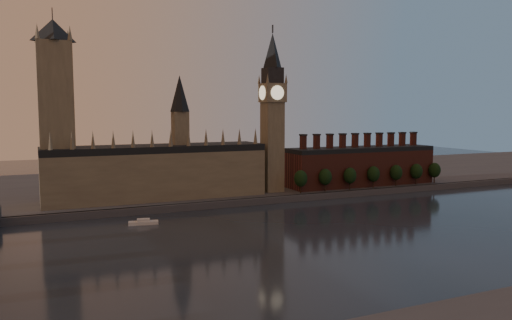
{
  "coord_description": "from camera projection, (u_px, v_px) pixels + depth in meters",
  "views": [
    {
      "loc": [
        -131.66,
        -181.5,
        56.55
      ],
      "look_at": [
        -26.15,
        55.0,
        30.95
      ],
      "focal_mm": 35.0,
      "sensor_mm": 36.0,
      "label": 1
    }
  ],
  "objects": [
    {
      "name": "north_bank",
      "position": [
        222.0,
        182.0,
        385.5
      ],
      "size": [
        900.0,
        182.0,
        4.0
      ],
      "color": "#45454A",
      "rests_on": "ground"
    },
    {
      "name": "embankment_tree_4",
      "position": [
        396.0,
        173.0,
        349.16
      ],
      "size": [
        8.6,
        8.6,
        14.88
      ],
      "color": "black",
      "rests_on": "north_bank"
    },
    {
      "name": "victoria_tower",
      "position": [
        56.0,
        106.0,
        273.94
      ],
      "size": [
        24.0,
        24.0,
        108.0
      ],
      "color": "#7D7359",
      "rests_on": "north_bank"
    },
    {
      "name": "embankment_tree_1",
      "position": [
        325.0,
        177.0,
        325.84
      ],
      "size": [
        8.6,
        8.6,
        14.88
      ],
      "color": "black",
      "rests_on": "north_bank"
    },
    {
      "name": "palace_of_westminster",
      "position": [
        158.0,
        169.0,
        300.08
      ],
      "size": [
        130.0,
        30.3,
        74.0
      ],
      "color": "#7D7359",
      "rests_on": "north_bank"
    },
    {
      "name": "embankment_tree_3",
      "position": [
        373.0,
        174.0,
        340.84
      ],
      "size": [
        8.6,
        8.6,
        14.88
      ],
      "color": "black",
      "rests_on": "north_bank"
    },
    {
      "name": "embankment_tree_6",
      "position": [
        435.0,
        170.0,
        363.01
      ],
      "size": [
        8.6,
        8.6,
        14.88
      ],
      "color": "black",
      "rests_on": "north_bank"
    },
    {
      "name": "ground",
      "position": [
        359.0,
        237.0,
        223.89
      ],
      "size": [
        900.0,
        900.0,
        0.0
      ],
      "primitive_type": "plane",
      "color": "black",
      "rests_on": "ground"
    },
    {
      "name": "chimney_block",
      "position": [
        361.0,
        165.0,
        354.55
      ],
      "size": [
        110.0,
        25.0,
        37.0
      ],
      "color": "brown",
      "rests_on": "north_bank"
    },
    {
      "name": "embankment_tree_5",
      "position": [
        416.0,
        171.0,
        356.38
      ],
      "size": [
        8.6,
        8.6,
        14.88
      ],
      "color": "black",
      "rests_on": "north_bank"
    },
    {
      "name": "embankment_tree_0",
      "position": [
        301.0,
        179.0,
        318.05
      ],
      "size": [
        8.6,
        8.6,
        14.88
      ],
      "color": "black",
      "rests_on": "north_bank"
    },
    {
      "name": "embankment_tree_2",
      "position": [
        350.0,
        176.0,
        332.59
      ],
      "size": [
        8.6,
        8.6,
        14.88
      ],
      "color": "black",
      "rests_on": "north_bank"
    },
    {
      "name": "river_boat",
      "position": [
        143.0,
        222.0,
        248.82
      ],
      "size": [
        15.11,
        6.8,
        2.92
      ],
      "rotation": [
        0.0,
        0.0,
        -0.19
      ],
      "color": "silver",
      "rests_on": "ground"
    },
    {
      "name": "big_ben",
      "position": [
        272.0,
        110.0,
        322.33
      ],
      "size": [
        15.0,
        15.0,
        107.0
      ],
      "color": "#7D7359",
      "rests_on": "north_bank"
    }
  ]
}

